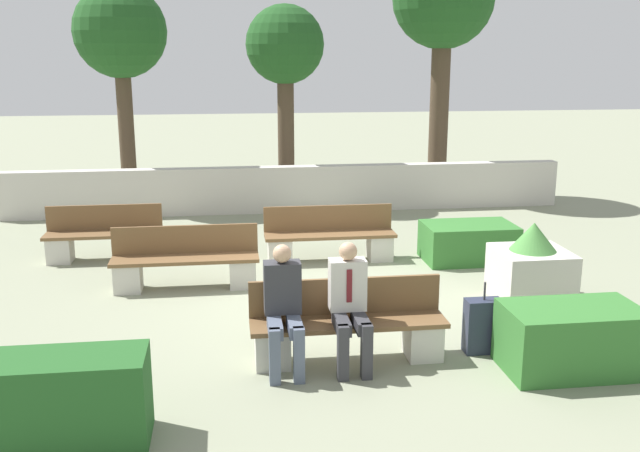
% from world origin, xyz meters
% --- Properties ---
extents(ground_plane, '(60.00, 60.00, 0.00)m').
position_xyz_m(ground_plane, '(0.00, 0.00, 0.00)').
color(ground_plane, gray).
extents(perimeter_wall, '(11.46, 0.30, 0.94)m').
position_xyz_m(perimeter_wall, '(0.00, 5.49, 0.47)').
color(perimeter_wall, beige).
rests_on(perimeter_wall, ground_plane).
extents(bench_front, '(2.08, 0.48, 0.84)m').
position_xyz_m(bench_front, '(-0.02, -1.85, 0.33)').
color(bench_front, brown).
rests_on(bench_front, ground_plane).
extents(bench_left_side, '(2.02, 0.48, 0.84)m').
position_xyz_m(bench_left_side, '(-1.85, 0.81, 0.33)').
color(bench_left_side, brown).
rests_on(bench_left_side, ground_plane).
extents(bench_right_side, '(1.80, 0.49, 0.84)m').
position_xyz_m(bench_right_side, '(-3.20, 2.38, 0.32)').
color(bench_right_side, brown).
rests_on(bench_right_side, ground_plane).
extents(bench_back, '(2.05, 0.49, 0.84)m').
position_xyz_m(bench_back, '(0.33, 1.87, 0.33)').
color(bench_back, brown).
rests_on(bench_back, ground_plane).
extents(person_seated_man, '(0.38, 0.64, 1.31)m').
position_xyz_m(person_seated_man, '(-0.03, -1.99, 0.71)').
color(person_seated_man, '#333338').
rests_on(person_seated_man, ground_plane).
extents(person_seated_woman, '(0.38, 0.64, 1.31)m').
position_xyz_m(person_seated_woman, '(-0.71, -1.99, 0.71)').
color(person_seated_woman, '#515B70').
rests_on(person_seated_woman, ground_plane).
extents(hedge_block_near_left, '(1.39, 0.81, 0.68)m').
position_xyz_m(hedge_block_near_left, '(2.21, -2.41, 0.34)').
color(hedge_block_near_left, '#33702D').
rests_on(hedge_block_near_left, ground_plane).
extents(hedge_block_near_right, '(1.56, 0.60, 0.78)m').
position_xyz_m(hedge_block_near_right, '(-2.73, -3.21, 0.39)').
color(hedge_block_near_right, '#235623').
rests_on(hedge_block_near_right, ground_plane).
extents(hedge_block_mid_left, '(1.40, 0.89, 0.59)m').
position_xyz_m(hedge_block_mid_left, '(2.49, 1.58, 0.29)').
color(hedge_block_mid_left, '#33702D').
rests_on(hedge_block_mid_left, ground_plane).
extents(planter_corner_left, '(0.92, 0.92, 1.07)m').
position_xyz_m(planter_corner_left, '(2.67, -0.36, 0.45)').
color(planter_corner_left, beige).
rests_on(planter_corner_left, ground_plane).
extents(suitcase, '(0.40, 0.21, 0.80)m').
position_xyz_m(suitcase, '(1.47, -1.85, 0.30)').
color(suitcase, '#282D42').
rests_on(suitcase, ground_plane).
extents(tree_leftmost, '(1.89, 1.89, 4.56)m').
position_xyz_m(tree_leftmost, '(-3.30, 6.60, 3.52)').
color(tree_leftmost, '#473828').
rests_on(tree_leftmost, ground_plane).
extents(tree_center_left, '(1.63, 1.63, 4.18)m').
position_xyz_m(tree_center_left, '(0.04, 6.32, 3.22)').
color(tree_center_left, '#473828').
rests_on(tree_center_left, ground_plane).
extents(tree_center_right, '(2.20, 2.20, 5.45)m').
position_xyz_m(tree_center_right, '(3.48, 6.64, 4.21)').
color(tree_center_right, '#473828').
rests_on(tree_center_right, ground_plane).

